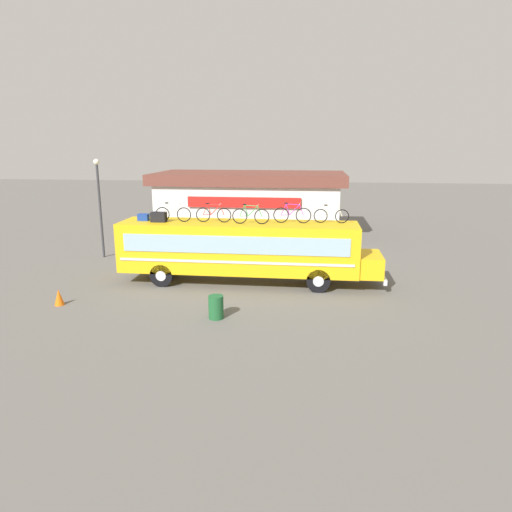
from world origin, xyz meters
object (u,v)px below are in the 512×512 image
Objects in this scene: luggage_bag_1 at (143,217)px; street_lamp at (99,198)px; rooftop_bicycle_2 at (213,214)px; trash_bin at (216,307)px; traffic_cone at (59,297)px; luggage_bag_2 at (159,217)px; rooftop_bicycle_3 at (251,216)px; rooftop_bicycle_5 at (331,215)px; rooftop_bicycle_4 at (292,215)px; rooftop_bicycle_1 at (173,214)px; bus at (243,248)px.

luggage_bag_1 is 0.09× the size of street_lamp.
rooftop_bicycle_2 is 5.63m from trash_bin.
trash_bin is 1.32× the size of traffic_cone.
luggage_bag_2 reaches higher than luggage_bag_1.
trash_bin is 6.84m from traffic_cone.
rooftop_bicycle_3 is at bearing -7.98° from rooftop_bicycle_2.
rooftop_bicycle_3 is (1.80, -0.25, 0.01)m from rooftop_bicycle_2.
rooftop_bicycle_5 is 12.48m from traffic_cone.
luggage_bag_2 is at bearing -175.36° from rooftop_bicycle_5.
rooftop_bicycle_4 reaches higher than rooftop_bicycle_3.
rooftop_bicycle_1 is 7.05m from street_lamp.
rooftop_bicycle_5 reaches higher than bus.
street_lamp is at bearing 102.49° from traffic_cone.
rooftop_bicycle_1 is at bearing 122.50° from trash_bin.
luggage_bag_1 reaches higher than trash_bin.
luggage_bag_2 is at bearing -175.37° from rooftop_bicycle_2.
rooftop_bicycle_4 reaches higher than rooftop_bicycle_2.
rooftop_bicycle_3 is at bearing -2.89° from rooftop_bicycle_1.
street_lamp is (-8.62, 8.89, 3.04)m from trash_bin.
street_lamp reaches higher than bus.
luggage_bag_2 is 0.41× the size of rooftop_bicycle_2.
rooftop_bicycle_1 is 1.94m from rooftop_bicycle_2.
bus is 4.25m from luggage_bag_2.
rooftop_bicycle_5 is (3.70, 0.70, -0.03)m from rooftop_bicycle_3.
luggage_bag_1 is at bearing 175.28° from rooftop_bicycle_1.
luggage_bag_1 is 0.56× the size of trash_bin.
street_lamp reaches higher than trash_bin.
luggage_bag_2 is at bearing 179.46° from rooftop_bicycle_3.
trash_bin is (-4.46, -5.18, -2.84)m from rooftop_bicycle_5.
rooftop_bicycle_4 is at bearing 3.44° from rooftop_bicycle_2.
bus is 4.95m from trash_bin.
luggage_bag_2 is at bearing -176.42° from bus.
luggage_bag_2 is 0.41× the size of rooftop_bicycle_3.
trash_bin is (4.50, -4.80, -2.64)m from luggage_bag_1.
rooftop_bicycle_1 is at bearing 177.11° from rooftop_bicycle_3.
street_lamp is (-7.58, 4.16, 0.18)m from rooftop_bicycle_2.
street_lamp is at bearing 155.31° from bus.
street_lamp is (-11.27, 3.94, 0.16)m from rooftop_bicycle_4.
bus is at bearing 29.71° from traffic_cone.
street_lamp is (-1.82, 8.20, 3.15)m from traffic_cone.
rooftop_bicycle_1 is (1.52, -0.13, 0.22)m from luggage_bag_1.
rooftop_bicycle_2 is 1.03× the size of rooftop_bicycle_5.
rooftop_bicycle_1 is 5.63m from rooftop_bicycle_4.
rooftop_bicycle_4 is at bearing 24.26° from traffic_cone.
rooftop_bicycle_2 is 0.96× the size of rooftop_bicycle_4.
luggage_bag_2 is (-3.99, -0.25, 1.44)m from bus.
trash_bin is at bearing -45.91° from street_lamp.
rooftop_bicycle_4 is 0.31× the size of street_lamp.
rooftop_bicycle_2 is (1.94, 0.06, -0.00)m from rooftop_bicycle_1.
bus is at bearing 85.85° from trash_bin.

